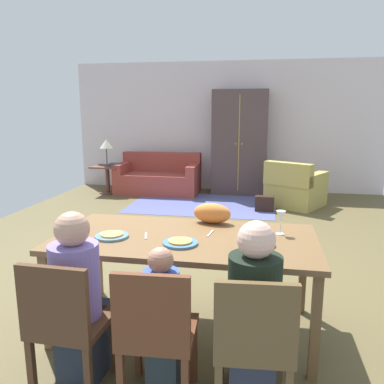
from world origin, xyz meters
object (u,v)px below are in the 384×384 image
side_table (108,175)px  handbag (264,204)px  plate_near_woman (257,244)px  couch (159,178)px  dining_table (185,245)px  book_upper (115,164)px  person_woman (253,319)px  book_lower (114,165)px  person_man (80,303)px  armoire (240,143)px  person_child (163,324)px  plate_near_child (180,243)px  plate_near_man (112,236)px  dining_chair_man (65,321)px  armchair (295,189)px  wine_glass (281,218)px  cat (212,213)px  table_lamp (106,145)px  dining_chair_woman (254,340)px  dining_chair_child (156,330)px

side_table → handbag: (3.21, -0.90, -0.25)m
plate_near_woman → couch: (-2.13, 5.13, -0.47)m
dining_table → book_upper: dining_table is taller
dining_table → person_woman: (0.53, -0.68, -0.18)m
plate_near_woman → book_lower: (-3.00, 4.89, -0.18)m
person_man → side_table: size_ratio=1.91×
person_man → armoire: armoire is taller
dining_table → person_child: (-0.00, -0.68, -0.26)m
plate_near_child → person_child: (-0.00, -0.50, -0.34)m
person_woman → dining_table: bearing=128.2°
dining_table → plate_near_man: 0.56m
dining_chair_man → book_upper: dining_chair_man is taller
armchair → book_upper: armchair is taller
dining_chair_man → book_lower: 5.97m
plate_near_woman → person_child: person_child is taller
plate_near_woman → handbag: size_ratio=0.78×
wine_glass → side_table: wine_glass is taller
couch → book_lower: size_ratio=7.65×
dining_table → plate_near_man: size_ratio=7.82×
person_man → armoire: 6.02m
cat → armoire: 4.90m
dining_table → handbag: bearing=81.2°
book_upper → table_lamp: bearing=-169.5°
dining_chair_woman → cat: (-0.39, 1.25, 0.35)m
person_child → dining_chair_woman: 0.57m
dining_chair_woman → side_table: size_ratio=1.50×
dining_chair_child → cat: cat is taller
person_child → couch: size_ratio=0.55×
dining_chair_child → plate_near_man: bearing=126.4°
dining_chair_woman → armoire: bearing=94.5°
armoire → cat: bearing=-89.0°
book_upper → book_lower: bearing=-158.6°
plate_near_man → plate_near_woman: size_ratio=1.00×
dining_chair_man → armchair: (1.66, 5.18, -0.17)m
table_lamp → book_lower: table_lamp is taller
plate_near_woman → book_lower: bearing=121.5°
dining_chair_woman → couch: dining_chair_woman is taller
dining_chair_man → dining_chair_child: same height
dining_table → table_lamp: size_ratio=3.62×
plate_near_man → plate_near_child: 0.54m
dining_chair_child → side_table: bearing=114.9°
plate_near_child → side_table: bearing=117.8°
person_woman → plate_near_man: bearing=152.4°
plate_near_child → table_lamp: size_ratio=0.46×
dining_table → dining_chair_man: 1.03m
side_table → book_upper: (0.17, 0.03, 0.24)m
dining_table → book_lower: 5.39m
plate_near_man → armoire: 5.45m
armchair → cat: bearing=-103.9°
book_lower → handbag: bearing=-16.8°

